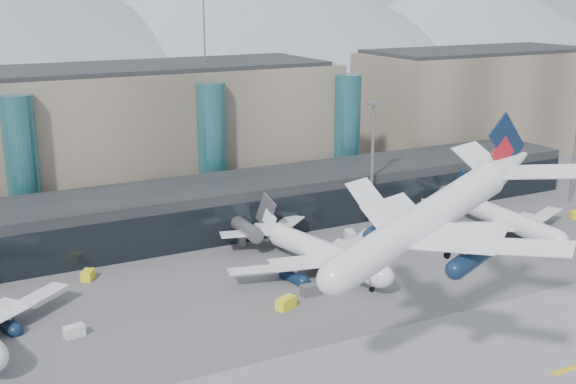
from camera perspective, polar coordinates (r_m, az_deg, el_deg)
The scene contains 15 objects.
ground at distance 100.99m, azimuth 7.41°, elevation -12.43°, with size 900.00×900.00×0.00m, color #515154.
concourse at distance 146.52m, azimuth -5.39°, elevation -1.21°, with size 170.00×27.00×10.00m.
terminal_main at distance 167.87m, azimuth -17.65°, elevation 3.98°, with size 130.00×30.00×31.00m.
terminal_east at distance 221.38m, azimuth 14.73°, elevation 6.88°, with size 70.00×30.00×31.00m.
teal_towers at distance 154.81m, azimuth -12.91°, elevation 2.84°, with size 116.40×19.40×46.00m.
lightmast_mid at distance 149.41m, azimuth 6.68°, elevation 2.83°, with size 3.00×1.20×25.60m.
lightmast_right at distance 176.45m, azimuth 21.83°, elevation 3.79°, with size 3.00×1.20×25.60m.
hero_jet at distance 88.82m, azimuth 11.92°, elevation -0.98°, with size 37.11×36.95×12.02m.
jet_parked_mid at distance 127.80m, azimuth 1.81°, elevation -3.92°, with size 36.18×37.06×11.92m.
jet_parked_right at distance 151.79m, azimuth 16.31°, elevation -1.44°, with size 35.42×34.61×11.42m.
veh_a at distance 108.25m, azimuth -16.53°, elevation -10.50°, with size 2.84×1.59×1.59m, color silver.
veh_b at distance 127.54m, azimuth -15.55°, elevation -6.34°, with size 2.77×1.71×1.60m, color yellow.
veh_c at distance 116.97m, azimuth 1.80°, elevation -7.74°, with size 3.20×1.69×1.78m, color #47474C.
veh_d at distance 142.26m, azimuth 4.91°, elevation -3.44°, with size 3.20×1.71×1.83m, color silver.
veh_h at distance 112.29m, azimuth -0.17°, elevation -8.77°, with size 3.23×1.70×1.79m, color yellow.
Camera 1 is at (-51.78, -72.62, 47.36)m, focal length 45.00 mm.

